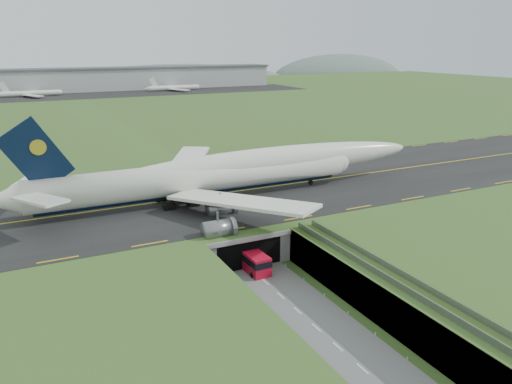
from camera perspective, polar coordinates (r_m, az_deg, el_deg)
ground at (r=80.52m, az=1.78°, el=-10.98°), size 900.00×900.00×0.00m
airfield_deck at (r=79.17m, az=1.79°, el=-9.05°), size 800.00×800.00×6.00m
trench_road at (r=74.76m, az=4.56°, el=-13.27°), size 12.00×75.00×0.20m
taxiway at (r=106.30m, az=-6.60°, el=-0.57°), size 800.00×44.00×0.18m
tunnel_portal at (r=92.87m, az=-3.08°, el=-4.86°), size 17.00×22.30×6.00m
guideway at (r=70.33m, az=17.55°, el=-11.26°), size 3.00×53.00×7.05m
jumbo_jet at (r=104.76m, az=-3.06°, el=2.27°), size 93.60×60.47×20.00m
shuttle_tram at (r=85.63m, az=-0.45°, el=-7.83°), size 3.48×8.46×3.38m
cargo_terminal at (r=364.54m, az=-21.49°, el=11.82°), size 320.00×67.00×15.60m
distant_hills at (r=504.21m, az=-15.37°, el=11.33°), size 700.00×91.00×60.00m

